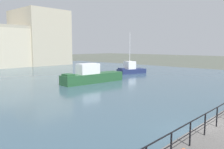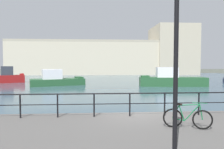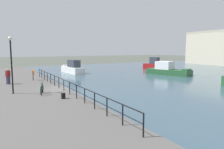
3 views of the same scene
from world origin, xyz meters
name	(u,v)px [view 1 (image 1 of 3)]	position (x,y,z in m)	size (l,w,h in m)	color
ground_plane	(204,135)	(0.00, 0.00, 0.00)	(240.00, 240.00, 0.00)	#4C5147
moored_blue_motorboat	(131,69)	(21.33, 21.99, 0.80)	(5.68, 3.77, 7.61)	navy
moored_green_narrowboat	(92,76)	(8.64, 18.95, 0.94)	(9.54, 3.06, 2.69)	#23512D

